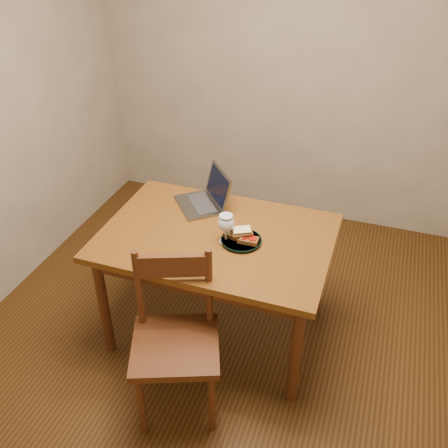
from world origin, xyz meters
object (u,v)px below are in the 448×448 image
(plate, at_px, (241,241))
(laptop, at_px, (207,196))
(table, at_px, (217,247))
(milk_glass, at_px, (226,229))
(chair, at_px, (175,334))

(plate, xyz_separation_m, laptop, (-0.32, 0.32, 0.05))
(table, relative_size, laptop, 3.13)
(milk_glass, bearing_deg, table, 147.11)
(table, bearing_deg, chair, -91.47)
(chair, height_order, plate, chair)
(chair, bearing_deg, plate, 51.47)
(milk_glass, bearing_deg, laptop, 125.08)
(milk_glass, bearing_deg, chair, -99.46)
(chair, bearing_deg, laptop, 78.25)
(table, height_order, chair, chair)
(table, height_order, plate, plate)
(chair, distance_m, milk_glass, 0.63)
(chair, relative_size, plate, 2.47)
(laptop, bearing_deg, milk_glass, -5.16)
(table, distance_m, laptop, 0.37)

